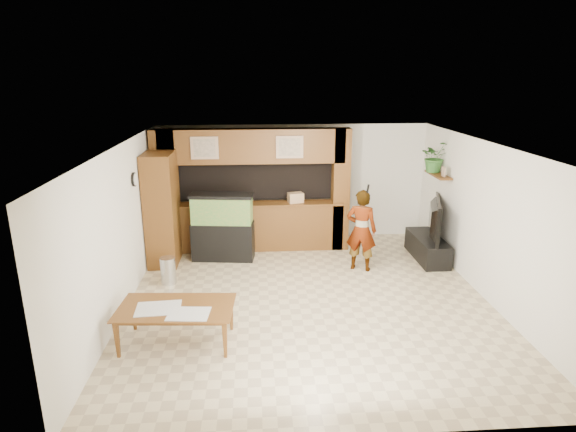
{
  "coord_description": "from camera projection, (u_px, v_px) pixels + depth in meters",
  "views": [
    {
      "loc": [
        -0.86,
        -7.39,
        3.69
      ],
      "look_at": [
        -0.3,
        0.6,
        1.3
      ],
      "focal_mm": 30.0,
      "sensor_mm": 36.0,
      "label": 1
    }
  ],
  "objects": [
    {
      "name": "television",
      "position": [
        430.0,
        218.0,
        9.7
      ],
      "size": [
        0.61,
        1.37,
        0.8
      ],
      "primitive_type": "imported",
      "rotation": [
        0.0,
        0.0,
        1.25
      ],
      "color": "black",
      "rests_on": "tv_stand"
    },
    {
      "name": "newspaper_a",
      "position": [
        189.0,
        314.0,
        6.48
      ],
      "size": [
        0.59,
        0.45,
        0.01
      ],
      "primitive_type": "cube",
      "rotation": [
        0.0,
        0.0,
        -0.09
      ],
      "color": "silver",
      "rests_on": "dining_table"
    },
    {
      "name": "trash_can",
      "position": [
        168.0,
        271.0,
        8.71
      ],
      "size": [
        0.27,
        0.27,
        0.5
      ],
      "primitive_type": "cylinder",
      "color": "#B2B2B7",
      "rests_on": "floor"
    },
    {
      "name": "photo_frame",
      "position": [
        444.0,
        172.0,
        9.46
      ],
      "size": [
        0.03,
        0.15,
        0.2
      ],
      "primitive_type": "cube",
      "rotation": [
        0.0,
        0.0,
        0.02
      ],
      "color": "tan",
      "rests_on": "wall_shelf"
    },
    {
      "name": "pantry_cabinet",
      "position": [
        162.0,
        209.0,
        9.45
      ],
      "size": [
        0.56,
        0.91,
        2.22
      ],
      "primitive_type": "cube",
      "color": "brown",
      "rests_on": "floor"
    },
    {
      "name": "wall_back",
      "position": [
        293.0,
        182.0,
        10.91
      ],
      "size": [
        6.0,
        0.0,
        6.0
      ],
      "primitive_type": "plane",
      "rotation": [
        1.57,
        0.0,
        0.0
      ],
      "color": "white",
      "rests_on": "floor"
    },
    {
      "name": "microphone",
      "position": [
        368.0,
        189.0,
        8.79
      ],
      "size": [
        0.04,
        0.11,
        0.17
      ],
      "primitive_type": "cylinder",
      "rotation": [
        0.44,
        0.0,
        0.0
      ],
      "color": "black",
      "rests_on": "person"
    },
    {
      "name": "tv_stand",
      "position": [
        427.0,
        248.0,
        9.88
      ],
      "size": [
        0.51,
        1.4,
        0.47
      ],
      "primitive_type": "cube",
      "color": "black",
      "rests_on": "floor"
    },
    {
      "name": "counter_box",
      "position": [
        296.0,
        198.0,
        10.19
      ],
      "size": [
        0.35,
        0.28,
        0.21
      ],
      "primitive_type": "cube",
      "rotation": [
        0.0,
        0.0,
        0.24
      ],
      "color": "tan",
      "rests_on": "partition"
    },
    {
      "name": "partition",
      "position": [
        251.0,
        189.0,
        10.26
      ],
      "size": [
        4.2,
        0.99,
        2.6
      ],
      "color": "brown",
      "rests_on": "floor"
    },
    {
      "name": "wall_right",
      "position": [
        488.0,
        222.0,
        8.01
      ],
      "size": [
        0.0,
        6.5,
        6.5
      ],
      "primitive_type": "plane",
      "rotation": [
        1.57,
        0.0,
        -1.57
      ],
      "color": "white",
      "rests_on": "floor"
    },
    {
      "name": "aquarium",
      "position": [
        223.0,
        228.0,
        9.75
      ],
      "size": [
        1.24,
        0.47,
        1.38
      ],
      "rotation": [
        0.0,
        0.0,
        -0.11
      ],
      "color": "black",
      "rests_on": "floor"
    },
    {
      "name": "potted_plant",
      "position": [
        435.0,
        157.0,
        9.83
      ],
      "size": [
        0.72,
        0.68,
        0.64
      ],
      "primitive_type": "imported",
      "rotation": [
        0.0,
        0.0,
        0.37
      ],
      "color": "#306629",
      "rests_on": "wall_shelf"
    },
    {
      "name": "wall_clock",
      "position": [
        134.0,
        179.0,
        8.39
      ],
      "size": [
        0.05,
        0.25,
        0.25
      ],
      "color": "black",
      "rests_on": "wall_left"
    },
    {
      "name": "person",
      "position": [
        361.0,
        230.0,
        9.19
      ],
      "size": [
        0.68,
        0.58,
        1.6
      ],
      "primitive_type": "imported",
      "rotation": [
        0.0,
        0.0,
        2.74
      ],
      "color": "#987C53",
      "rests_on": "floor"
    },
    {
      "name": "ceiling",
      "position": [
        310.0,
        146.0,
        7.43
      ],
      "size": [
        6.5,
        6.5,
        0.0
      ],
      "primitive_type": "plane",
      "color": "white",
      "rests_on": "wall_back"
    },
    {
      "name": "floor",
      "position": [
        308.0,
        299.0,
        8.18
      ],
      "size": [
        6.5,
        6.5,
        0.0
      ],
      "primitive_type": "plane",
      "color": "#C9B78B",
      "rests_on": "ground"
    },
    {
      "name": "dining_table",
      "position": [
        177.0,
        326.0,
        6.74
      ],
      "size": [
        1.66,
        1.0,
        0.56
      ],
      "primitive_type": "imported",
      "rotation": [
        0.0,
        0.0,
        -0.07
      ],
      "color": "brown",
      "rests_on": "floor"
    },
    {
      "name": "newspaper_b",
      "position": [
        158.0,
        308.0,
        6.63
      ],
      "size": [
        0.64,
        0.48,
        0.01
      ],
      "primitive_type": "cube",
      "rotation": [
        0.0,
        0.0,
        0.07
      ],
      "color": "silver",
      "rests_on": "dining_table"
    },
    {
      "name": "wall_left",
      "position": [
        121.0,
        230.0,
        7.6
      ],
      "size": [
        0.0,
        6.5,
        6.5
      ],
      "primitive_type": "plane",
      "rotation": [
        1.57,
        0.0,
        1.57
      ],
      "color": "white",
      "rests_on": "floor"
    },
    {
      "name": "wall_shelf",
      "position": [
        438.0,
        175.0,
        9.75
      ],
      "size": [
        0.25,
        0.9,
        0.04
      ],
      "primitive_type": "cube",
      "color": "brown",
      "rests_on": "wall_right"
    }
  ]
}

